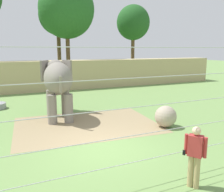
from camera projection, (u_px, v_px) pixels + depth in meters
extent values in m
plane|color=#6B8E4C|center=(103.00, 148.00, 8.90)|extent=(120.00, 120.00, 0.00)
cube|color=#937F5B|center=(87.00, 125.00, 11.68)|extent=(7.01, 5.28, 0.01)
cube|color=tan|center=(43.00, 76.00, 21.07)|extent=(36.00, 1.80, 2.59)
cylinder|color=gray|center=(51.00, 103.00, 13.08)|extent=(0.45, 0.45, 1.43)
cylinder|color=gray|center=(66.00, 102.00, 13.30)|extent=(0.45, 0.45, 1.43)
cylinder|color=gray|center=(52.00, 109.00, 11.70)|extent=(0.45, 0.45, 1.43)
cylinder|color=gray|center=(69.00, 108.00, 11.92)|extent=(0.45, 0.45, 1.43)
ellipsoid|color=gray|center=(58.00, 78.00, 12.23)|extent=(1.79, 2.84, 1.64)
ellipsoid|color=gray|center=(56.00, 70.00, 13.75)|extent=(1.26, 1.16, 1.18)
cube|color=gray|center=(45.00, 70.00, 13.48)|extent=(0.59, 0.83, 1.13)
cube|color=gray|center=(67.00, 70.00, 13.82)|extent=(0.37, 0.91, 1.13)
cylinder|color=gray|center=(56.00, 77.00, 14.24)|extent=(0.39, 0.54, 0.64)
cylinder|color=gray|center=(56.00, 84.00, 14.45)|extent=(0.32, 0.40, 0.60)
cylinder|color=gray|center=(56.00, 91.00, 14.61)|extent=(0.24, 0.24, 0.56)
cylinder|color=gray|center=(61.00, 84.00, 10.85)|extent=(0.14, 0.32, 0.82)
sphere|color=tan|center=(166.00, 116.00, 11.25)|extent=(1.01, 1.01, 1.01)
cylinder|color=#B7B7BC|center=(141.00, 161.00, 6.41)|extent=(11.17, 0.02, 0.02)
cylinder|color=#B7B7BC|center=(141.00, 134.00, 6.27)|extent=(11.17, 0.02, 0.02)
cylinder|color=#B7B7BC|center=(142.00, 107.00, 6.13)|extent=(11.17, 0.02, 0.02)
cylinder|color=#B7B7BC|center=(143.00, 78.00, 5.99)|extent=(11.17, 0.02, 0.02)
cylinder|color=#B7B7BC|center=(143.00, 47.00, 5.84)|extent=(11.17, 0.02, 0.02)
cylinder|color=tan|center=(197.00, 172.00, 6.28)|extent=(0.15, 0.15, 0.88)
cylinder|color=tan|center=(191.00, 171.00, 6.37)|extent=(0.15, 0.15, 0.88)
cube|color=#B23333|center=(196.00, 146.00, 6.19)|extent=(0.38, 0.42, 0.56)
sphere|color=beige|center=(197.00, 131.00, 6.11)|extent=(0.22, 0.22, 0.22)
cylinder|color=#B23333|center=(205.00, 148.00, 6.06)|extent=(0.12, 0.12, 0.54)
cylinder|color=#B23333|center=(186.00, 144.00, 6.31)|extent=(0.12, 0.12, 0.54)
cube|color=black|center=(184.00, 153.00, 6.30)|extent=(0.05, 0.07, 0.14)
cylinder|color=brown|center=(59.00, 56.00, 28.45)|extent=(0.44, 0.44, 5.59)
ellipsoid|color=#1E511E|center=(58.00, 15.00, 27.56)|extent=(4.31, 4.31, 4.52)
cylinder|color=brown|center=(133.00, 57.00, 30.80)|extent=(0.44, 0.44, 5.09)
ellipsoid|color=#1E511E|center=(133.00, 23.00, 29.98)|extent=(4.09, 4.09, 4.30)
cylinder|color=brown|center=(68.00, 58.00, 26.61)|extent=(0.44, 0.44, 5.25)
ellipsoid|color=#235B23|center=(67.00, 9.00, 25.62)|extent=(5.88, 5.88, 6.18)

